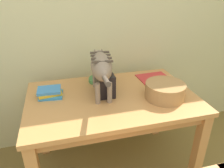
% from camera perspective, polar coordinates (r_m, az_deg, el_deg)
% --- Properties ---
extents(wall_rear, '(5.06, 0.11, 2.50)m').
position_cam_1_polar(wall_rear, '(1.99, -3.66, 18.04)').
color(wall_rear, beige).
rests_on(wall_rear, ground_plane).
extents(dining_table, '(1.26, 0.80, 0.73)m').
position_cam_1_polar(dining_table, '(1.67, 0.00, -5.94)').
color(dining_table, '#D08E4D').
rests_on(dining_table, ground_plane).
extents(cat, '(0.19, 0.68, 0.32)m').
position_cam_1_polar(cat, '(1.58, -2.93, 4.75)').
color(cat, gray).
rests_on(cat, dining_table).
extents(saucer_bowl, '(0.18, 0.18, 0.03)m').
position_cam_1_polar(saucer_bowl, '(1.85, -3.42, 1.18)').
color(saucer_bowl, '#478A47').
rests_on(saucer_bowl, dining_table).
extents(coffee_mug, '(0.13, 0.08, 0.08)m').
position_cam_1_polar(coffee_mug, '(1.83, -3.36, 2.82)').
color(coffee_mug, white).
rests_on(coffee_mug, saucer_bowl).
extents(magazine, '(0.28, 0.23, 0.01)m').
position_cam_1_polar(magazine, '(1.94, 10.99, 1.60)').
color(magazine, red).
rests_on(magazine, dining_table).
extents(book_stack, '(0.19, 0.16, 0.06)m').
position_cam_1_polar(book_stack, '(1.67, -16.13, -2.20)').
color(book_stack, '#3791CF').
rests_on(book_stack, dining_table).
extents(wicker_basket, '(0.29, 0.29, 0.12)m').
position_cam_1_polar(wicker_basket, '(1.62, 13.85, -1.66)').
color(wicker_basket, '#AF7F49').
rests_on(wicker_basket, dining_table).
extents(toaster, '(0.12, 0.20, 0.18)m').
position_cam_1_polar(toaster, '(1.62, -1.92, 0.18)').
color(toaster, black).
rests_on(toaster, dining_table).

